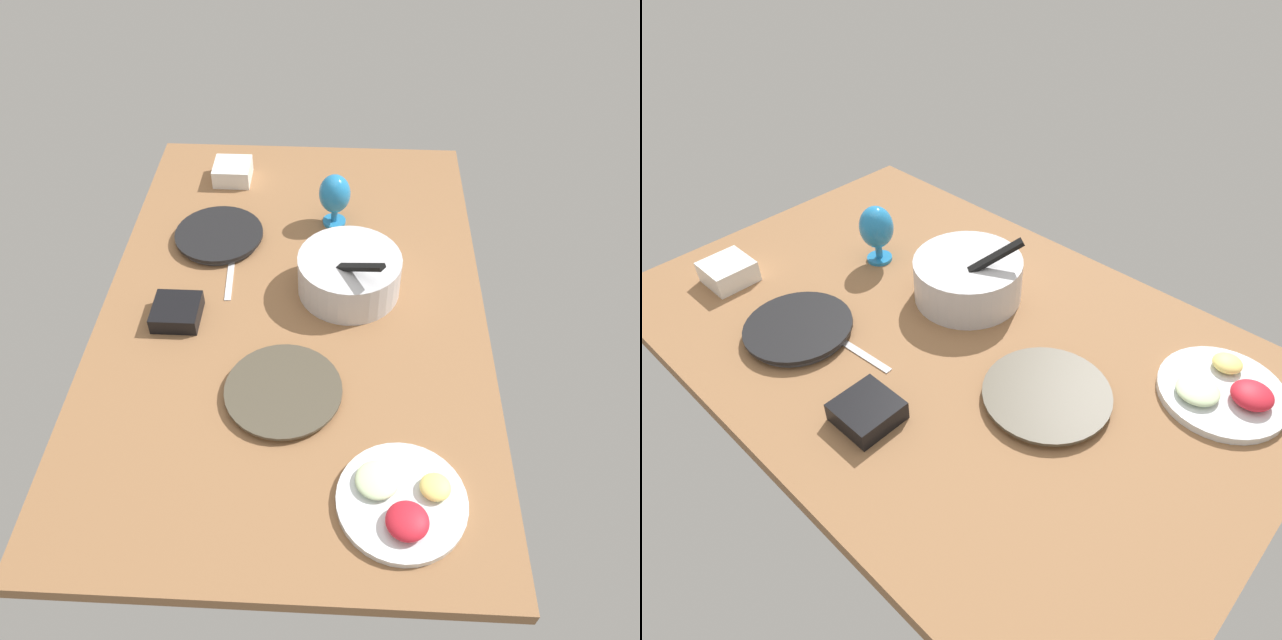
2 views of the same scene
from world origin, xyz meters
TOP-DOWN VIEW (x-y plane):
  - ground_plane at (0.00, 0.00)cm, footprint 160.00×104.00cm
  - dinner_plate_left at (-26.47, -24.44)cm, footprint 26.47×26.47cm
  - dinner_plate_right at (30.95, 0.02)cm, footprint 28.30×28.30cm
  - mixing_bowl at (-6.41, 14.98)cm, footprint 28.24×28.24cm
  - fruit_platter at (58.57, 27.13)cm, footprint 27.62×27.62cm
  - hurricane_glass_blue at (-36.39, 9.95)cm, footprint 9.57×9.57cm
  - square_bowl_black at (6.97, -30.41)cm, footprint 12.37×12.37cm
  - square_bowl_white at (-58.45, -24.78)cm, footprint 12.08×12.08cm
  - fork_by_left_plate at (-9.19, -18.82)cm, footprint 18.08×3.04cm

SIDE VIEW (x-z plane):
  - ground_plane at x=0.00cm, z-range -4.00..0.00cm
  - fork_by_left_plate at x=-9.19cm, z-range 0.00..0.60cm
  - dinner_plate_right at x=30.95cm, z-range 0.04..2.18cm
  - dinner_plate_left at x=-26.47cm, z-range 0.05..2.73cm
  - fruit_platter at x=58.57cm, z-range -1.07..4.38cm
  - square_bowl_black at x=6.97cm, z-range 0.26..4.90cm
  - square_bowl_white at x=-58.45cm, z-range 0.34..6.28cm
  - mixing_bowl at x=-6.41cm, z-range -3.09..15.36cm
  - hurricane_glass_blue at x=-36.39cm, z-range 1.81..18.75cm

